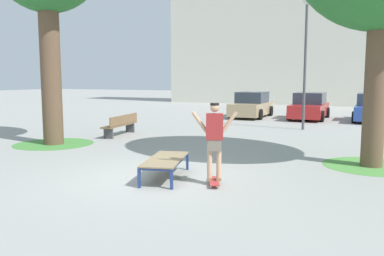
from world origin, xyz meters
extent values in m
plane|color=#999993|center=(0.00, 0.00, 0.00)|extent=(120.00, 120.00, 0.00)
cube|color=silver|center=(3.71, 28.93, 7.54)|extent=(34.25, 4.00, 15.07)
cube|color=navy|center=(-0.35, 0.91, 0.19)|extent=(0.07, 0.07, 0.38)
cube|color=navy|center=(0.33, 1.09, 0.19)|extent=(0.07, 0.07, 0.38)
cube|color=navy|center=(0.12, -0.87, 0.19)|extent=(0.07, 0.07, 0.38)
cube|color=navy|center=(0.80, -0.69, 0.19)|extent=(0.07, 0.07, 0.38)
cylinder|color=navy|center=(-0.11, 0.02, 0.41)|extent=(0.53, 1.85, 0.05)
cylinder|color=navy|center=(0.56, 0.20, 0.41)|extent=(0.53, 1.85, 0.05)
cylinder|color=navy|center=(-0.01, 1.00, 0.41)|extent=(0.75, 0.24, 0.05)
cylinder|color=navy|center=(0.46, -0.78, 0.41)|extent=(0.75, 0.24, 0.05)
cube|color=#847051|center=(0.23, 0.11, 0.45)|extent=(1.22, 2.03, 0.03)
cube|color=#B23333|center=(1.47, 0.02, 0.08)|extent=(0.50, 0.81, 0.02)
cylinder|color=silver|center=(1.29, 0.25, 0.03)|extent=(0.05, 0.06, 0.06)
cylinder|color=silver|center=(1.43, 0.31, 0.03)|extent=(0.05, 0.06, 0.06)
cylinder|color=silver|center=(1.51, -0.27, 0.03)|extent=(0.05, 0.06, 0.06)
cylinder|color=silver|center=(1.65, -0.21, 0.03)|extent=(0.05, 0.06, 0.06)
cylinder|color=tan|center=(1.38, -0.02, 0.50)|extent=(0.11, 0.11, 0.82)
cube|color=#99704C|center=(1.36, 0.03, 0.13)|extent=(0.19, 0.26, 0.07)
cylinder|color=tan|center=(1.56, 0.06, 0.50)|extent=(0.11, 0.11, 0.82)
cube|color=#99704C|center=(1.54, 0.11, 0.13)|extent=(0.19, 0.26, 0.07)
cube|color=#756B5B|center=(1.47, 0.02, 0.88)|extent=(0.35, 0.30, 0.24)
cube|color=maroon|center=(1.47, 0.02, 1.28)|extent=(0.42, 0.34, 0.56)
cylinder|color=tan|center=(1.20, -0.10, 1.35)|extent=(0.40, 0.23, 0.52)
cylinder|color=tan|center=(1.75, 0.14, 1.35)|extent=(0.40, 0.23, 0.52)
sphere|color=tan|center=(1.47, 0.02, 1.69)|extent=(0.20, 0.20, 0.20)
cylinder|color=black|center=(1.47, 0.02, 1.76)|extent=(0.19, 0.19, 0.05)
cylinder|color=brown|center=(-5.66, 2.79, 2.44)|extent=(0.68, 0.68, 4.89)
cylinder|color=#47893D|center=(-5.66, 2.79, 0.00)|extent=(2.75, 2.75, 0.01)
cylinder|color=brown|center=(4.57, 3.46, 1.97)|extent=(0.55, 0.55, 3.95)
cylinder|color=#519342|center=(4.57, 3.46, 0.00)|extent=(2.47, 2.47, 0.01)
cube|color=tan|center=(-2.02, 15.19, 0.51)|extent=(1.74, 4.21, 0.70)
cube|color=#2D3847|center=(-2.02, 15.34, 1.18)|extent=(1.58, 2.11, 0.64)
cylinder|color=black|center=(-1.16, 13.89, 0.30)|extent=(0.23, 0.60, 0.60)
cylinder|color=black|center=(-2.86, 13.88, 0.30)|extent=(0.23, 0.60, 0.60)
cylinder|color=black|center=(-1.18, 16.50, 0.30)|extent=(0.23, 0.60, 0.60)
cylinder|color=black|center=(-2.88, 16.48, 0.30)|extent=(0.23, 0.60, 0.60)
cube|color=red|center=(1.28, 15.45, 0.51)|extent=(1.73, 4.21, 0.70)
cube|color=#2D3847|center=(1.28, 15.60, 1.18)|extent=(1.58, 2.11, 0.64)
cylinder|color=black|center=(2.12, 14.14, 0.30)|extent=(0.22, 0.60, 0.60)
cylinder|color=black|center=(0.42, 14.15, 0.30)|extent=(0.22, 0.60, 0.60)
cylinder|color=black|center=(2.14, 16.75, 0.30)|extent=(0.22, 0.60, 0.60)
cylinder|color=black|center=(0.44, 16.76, 0.30)|extent=(0.22, 0.60, 0.60)
cube|color=#28479E|center=(4.57, 15.58, 0.51)|extent=(1.75, 4.22, 0.70)
cube|color=#2D3847|center=(4.57, 15.73, 1.18)|extent=(1.59, 2.12, 0.64)
cylinder|color=black|center=(3.70, 14.29, 0.30)|extent=(0.23, 0.60, 0.60)
cylinder|color=black|center=(3.74, 16.89, 0.30)|extent=(0.23, 0.60, 0.60)
cube|color=brown|center=(-4.76, 5.56, 0.43)|extent=(0.76, 2.44, 0.06)
cube|color=brown|center=(-4.57, 5.58, 0.65)|extent=(0.36, 2.38, 0.36)
cube|color=#424247|center=(-4.63, 4.60, 0.20)|extent=(0.38, 0.13, 0.40)
cube|color=#424247|center=(-4.89, 6.51, 0.20)|extent=(0.38, 0.13, 0.40)
cylinder|color=#4C4C51|center=(1.72, 10.49, 2.75)|extent=(0.12, 0.12, 5.50)
sphere|color=silver|center=(1.72, 10.49, 5.65)|extent=(0.36, 0.36, 0.36)
camera|label=1|loc=(4.52, -7.92, 2.30)|focal=37.48mm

